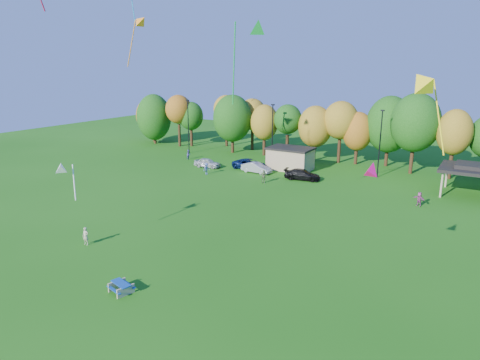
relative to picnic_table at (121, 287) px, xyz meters
The scene contains 20 objects.
ground 5.10m from the picnic_table, ahead, with size 160.00×160.00×0.00m, color #19600F.
tree_line 45.74m from the picnic_table, 84.89° to the left, with size 93.57×10.55×11.15m.
lamp_posts 40.59m from the picnic_table, 79.90° to the left, with size 64.50×0.25×9.09m.
utility_building 38.06m from the picnic_table, 97.44° to the left, with size 6.30×4.30×3.25m.
pavilion 41.47m from the picnic_table, 62.55° to the left, with size 8.20×6.20×3.77m.
picnic_table is the anchor object (origin of this frame).
kite_flyer 9.36m from the picnic_table, 154.04° to the left, with size 0.57×0.37×1.55m, color #C0B590.
car_a 36.29m from the picnic_table, 116.16° to the left, with size 1.61×4.00×1.36m, color silver.
car_b 34.45m from the picnic_table, 103.73° to the left, with size 1.53×4.39×1.45m, color #9C9DA2.
car_c 36.11m from the picnic_table, 105.98° to the left, with size 2.46×5.34×1.48m, color #0B1B47.
car_d 33.30m from the picnic_table, 91.94° to the left, with size 1.94×4.78×1.39m, color black.
far_person_1 29.61m from the picnic_table, 99.28° to the left, with size 1.02×0.42×1.74m, color #617648.
far_person_2 32.12m from the picnic_table, 115.16° to the left, with size 1.04×0.60×1.61m, color #445796.
far_person_3 32.77m from the picnic_table, 64.75° to the left, with size 1.44×0.46×1.55m, color #A24380.
far_person_4 41.74m from the picnic_table, 121.51° to the left, with size 0.76×0.59×1.56m, color #4D4497.
kite_3 17.84m from the picnic_table, 24.91° to the left, with size 1.05×1.34×1.25m.
kite_4 28.30m from the picnic_table, 127.13° to the left, with size 3.26×1.39×5.44m.
kite_5 23.49m from the picnic_table, 35.72° to the left, with size 3.11×2.97×5.68m.
kite_9 12.25m from the picnic_table, 160.13° to the left, with size 2.00×1.78×3.45m.
kite_13 22.87m from the picnic_table, 82.10° to the left, with size 3.22×3.89×7.42m.
Camera 1 is at (15.00, -17.63, 14.74)m, focal length 32.00 mm.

